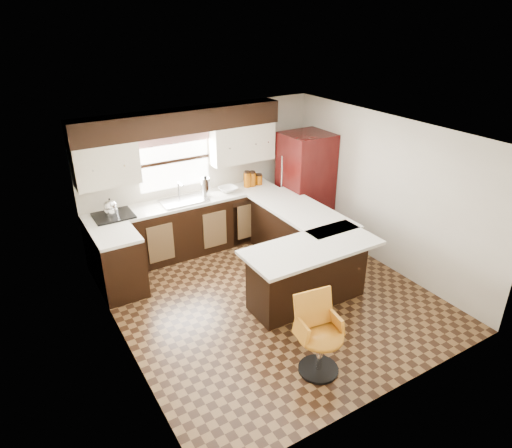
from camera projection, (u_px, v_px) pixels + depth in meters
floor at (271, 297)px, 6.65m from camera, size 4.40×4.40×0.00m
ceiling at (274, 135)px, 5.62m from camera, size 4.40×4.40×0.00m
wall_back at (203, 176)px, 7.83m from camera, size 4.40×0.00×4.40m
wall_front at (395, 305)px, 4.43m from camera, size 4.40×0.00×4.40m
wall_left at (116, 263)px, 5.15m from camera, size 0.00×4.40×4.40m
wall_right at (385, 193)px, 7.11m from camera, size 0.00×4.40×4.40m
base_cab_back at (188, 227)px, 7.71m from camera, size 3.30×0.60×0.90m
base_cab_left at (120, 265)px, 6.58m from camera, size 0.60×0.70×0.90m
counter_back at (186, 202)px, 7.51m from camera, size 3.30×0.60×0.04m
counter_left at (115, 236)px, 6.38m from camera, size 0.60×0.70×0.04m
soffit at (181, 121)px, 7.07m from camera, size 3.40×0.35×0.36m
upper_cab_left at (106, 165)px, 6.72m from camera, size 0.94×0.35×0.64m
upper_cab_right at (242, 143)px, 7.79m from camera, size 1.14×0.35×0.64m
window_pane at (174, 161)px, 7.43m from camera, size 1.20×0.02×0.90m
valance at (173, 138)px, 7.23m from camera, size 1.30×0.06×0.18m
sink at (184, 200)px, 7.45m from camera, size 0.75×0.45×0.03m
dishwasher at (248, 222)px, 7.97m from camera, size 0.58×0.03×0.78m
cooktop at (113, 216)px, 6.92m from camera, size 0.58×0.50×0.02m
peninsula_long at (297, 238)px, 7.36m from camera, size 0.60×1.95×0.90m
peninsula_return at (307, 274)px, 6.36m from camera, size 1.65×0.60×0.90m
counter_pen_long at (301, 211)px, 7.18m from camera, size 0.84×1.95×0.04m
counter_pen_return at (312, 247)px, 6.08m from camera, size 1.89×0.84×0.04m
refrigerator at (305, 185)px, 8.18m from camera, size 0.80×0.77×1.87m
bar_chair at (321, 337)px, 5.10m from camera, size 0.58×0.58×0.96m
kettle at (110, 207)px, 6.84m from camera, size 0.20×0.20×0.27m
percolator at (206, 187)px, 7.60m from camera, size 0.15×0.15×0.32m
mixing_bowl at (228, 189)px, 7.85m from camera, size 0.34×0.34×0.08m
canister_large at (247, 180)px, 8.01m from camera, size 0.13×0.13×0.26m
canister_med at (252, 179)px, 8.06m from camera, size 0.14×0.14×0.24m
canister_small at (259, 180)px, 8.14m from camera, size 0.13×0.13×0.17m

